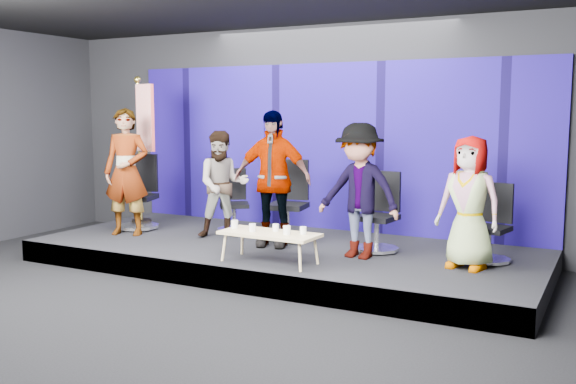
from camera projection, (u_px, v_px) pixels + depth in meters
name	position (u px, v px, depth m)	size (l,w,h in m)	color
ground	(174.00, 315.00, 6.83)	(10.00, 10.00, 0.00)	black
room_walls	(169.00, 84.00, 6.52)	(10.02, 8.02, 3.51)	black
riser	(284.00, 255.00, 9.01)	(7.00, 3.00, 0.30)	black
backdrop	(327.00, 147.00, 10.10)	(7.00, 0.08, 2.60)	#13075C
chair_a	(139.00, 204.00, 10.19)	(0.83, 0.83, 1.17)	silver
panelist_a	(127.00, 172.00, 9.61)	(0.69, 0.46, 1.90)	black
chair_b	(234.00, 211.00, 9.95)	(0.76, 0.76, 0.97)	silver
panelist_b	(223.00, 185.00, 9.42)	(0.77, 0.60, 1.58)	black
chair_c	(289.00, 214.00, 9.31)	(0.75, 0.75, 1.16)	silver
panelist_c	(272.00, 179.00, 8.79)	(1.10, 0.46, 1.87)	black
chair_d	(379.00, 225.00, 8.55)	(0.66, 0.66, 1.06)	silver
panelist_d	(359.00, 191.00, 8.09)	(1.11, 0.64, 1.72)	black
chair_e	(491.00, 236.00, 7.94)	(0.65, 0.65, 0.97)	silver
panelist_e	(469.00, 203.00, 7.56)	(0.77, 0.50, 1.58)	black
coffee_table	(269.00, 235.00, 7.88)	(1.25, 0.57, 0.38)	tan
mug_a	(235.00, 224.00, 8.14)	(0.09, 0.09, 0.10)	silver
mug_b	(252.00, 228.00, 7.92)	(0.08, 0.08, 0.10)	silver
mug_c	(276.00, 228.00, 7.94)	(0.08, 0.08, 0.09)	silver
mug_d	(287.00, 230.00, 7.73)	(0.09, 0.09, 0.11)	silver
mug_e	(303.00, 230.00, 7.75)	(0.08, 0.08, 0.09)	silver
flag_stand	(143.00, 148.00, 10.24)	(0.54, 0.32, 2.41)	black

